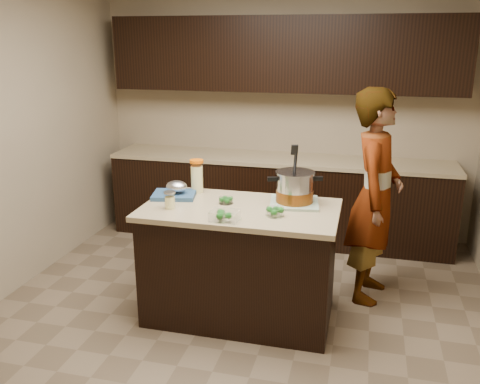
# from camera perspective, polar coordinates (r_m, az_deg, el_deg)

# --- Properties ---
(ground_plane) EXTENTS (4.00, 4.00, 0.00)m
(ground_plane) POSITION_cam_1_polar(r_m,az_deg,el_deg) (4.16, -0.00, -13.56)
(ground_plane) COLOR brown
(ground_plane) RESTS_ON ground
(room_shell) EXTENTS (4.04, 4.04, 2.72)m
(room_shell) POSITION_cam_1_polar(r_m,az_deg,el_deg) (3.61, -0.00, 10.62)
(room_shell) COLOR tan
(room_shell) RESTS_ON ground
(back_cabinets) EXTENTS (3.60, 0.63, 2.33)m
(back_cabinets) POSITION_cam_1_polar(r_m,az_deg,el_deg) (5.42, 4.50, 4.41)
(back_cabinets) COLOR black
(back_cabinets) RESTS_ON ground
(island) EXTENTS (1.46, 0.81, 0.90)m
(island) POSITION_cam_1_polar(r_m,az_deg,el_deg) (3.95, -0.00, -7.90)
(island) COLOR black
(island) RESTS_ON ground
(dish_towel) EXTENTS (0.41, 0.41, 0.02)m
(dish_towel) POSITION_cam_1_polar(r_m,az_deg,el_deg) (3.88, 6.11, -1.19)
(dish_towel) COLOR #578160
(dish_towel) RESTS_ON island
(stock_pot) EXTENTS (0.41, 0.37, 0.42)m
(stock_pot) POSITION_cam_1_polar(r_m,az_deg,el_deg) (3.85, 6.16, 0.34)
(stock_pot) COLOR #B7B7BC
(stock_pot) RESTS_ON dish_towel
(lemonade_pitcher) EXTENTS (0.11, 0.11, 0.27)m
(lemonade_pitcher) POSITION_cam_1_polar(r_m,az_deg,el_deg) (4.14, -4.86, 1.64)
(lemonade_pitcher) COLOR #F4EA95
(lemonade_pitcher) RESTS_ON island
(mason_jar) EXTENTS (0.11, 0.11, 0.14)m
(mason_jar) POSITION_cam_1_polar(r_m,az_deg,el_deg) (3.78, -7.88, -0.94)
(mason_jar) COLOR #F4EA95
(mason_jar) RESTS_ON island
(broccoli_tub_left) EXTENTS (0.13, 0.13, 0.05)m
(broccoli_tub_left) POSITION_cam_1_polar(r_m,az_deg,el_deg) (3.87, -1.58, -0.95)
(broccoli_tub_left) COLOR silver
(broccoli_tub_left) RESTS_ON island
(broccoli_tub_right) EXTENTS (0.16, 0.16, 0.06)m
(broccoli_tub_right) POSITION_cam_1_polar(r_m,az_deg,el_deg) (3.61, 3.95, -2.27)
(broccoli_tub_right) COLOR silver
(broccoli_tub_right) RESTS_ON island
(broccoli_tub_rect) EXTENTS (0.20, 0.15, 0.07)m
(broccoli_tub_rect) POSITION_cam_1_polar(r_m,az_deg,el_deg) (3.51, -1.71, -2.71)
(broccoli_tub_rect) COLOR silver
(broccoli_tub_rect) RESTS_ON island
(blue_tray) EXTENTS (0.38, 0.33, 0.13)m
(blue_tray) POSITION_cam_1_polar(r_m,az_deg,el_deg) (4.05, -7.28, 0.03)
(blue_tray) COLOR navy
(blue_tray) RESTS_ON island
(person) EXTENTS (0.51, 0.69, 1.75)m
(person) POSITION_cam_1_polar(r_m,az_deg,el_deg) (4.25, 14.92, -0.52)
(person) COLOR gray
(person) RESTS_ON ground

